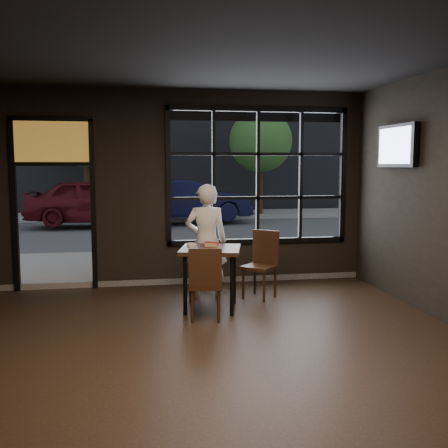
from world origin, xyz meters
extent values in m
cube|color=black|center=(0.00, 0.00, -0.01)|extent=(6.00, 7.00, 0.02)
cube|color=black|center=(0.00, 0.00, 3.21)|extent=(6.00, 7.00, 0.02)
cube|color=black|center=(1.20, 3.50, 1.80)|extent=(3.06, 0.12, 2.28)
cube|color=orange|center=(-2.10, 3.50, 2.35)|extent=(1.20, 0.06, 0.70)
cube|color=#545456|center=(0.00, 24.00, -0.02)|extent=(60.00, 41.00, 0.04)
cube|color=#5B5956|center=(0.00, 23.00, 7.50)|extent=(28.00, 12.00, 15.00)
cube|color=black|center=(0.16, 1.92, 0.43)|extent=(0.96, 0.96, 0.86)
cube|color=black|center=(0.03, 1.46, 0.48)|extent=(0.47, 0.47, 0.96)
cube|color=black|center=(0.97, 2.40, 0.50)|extent=(0.62, 0.62, 1.01)
imported|color=silver|center=(0.19, 2.53, 0.86)|extent=(0.66, 0.46, 1.71)
imported|color=silver|center=(-0.11, 1.76, 0.91)|extent=(0.15, 0.15, 0.10)
cube|color=black|center=(2.93, 2.05, 2.26)|extent=(0.12, 1.06, 0.62)
imported|color=black|center=(0.93, 12.42, 0.80)|extent=(4.37, 1.97, 1.39)
imported|color=#560F17|center=(-2.02, 11.84, 0.83)|extent=(4.47, 2.19, 1.47)
cylinder|color=#332114|center=(-2.59, 15.34, 1.22)|extent=(0.22, 0.22, 2.45)
sphere|color=#3F742E|center=(-2.59, 15.34, 3.22)|extent=(2.67, 2.67, 2.67)
cylinder|color=#332114|center=(3.95, 14.56, 1.10)|extent=(0.20, 0.20, 2.20)
sphere|color=#224F13|center=(3.95, 14.56, 2.89)|extent=(2.40, 2.40, 2.40)
camera|label=1|loc=(-0.86, -5.08, 1.99)|focal=42.00mm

